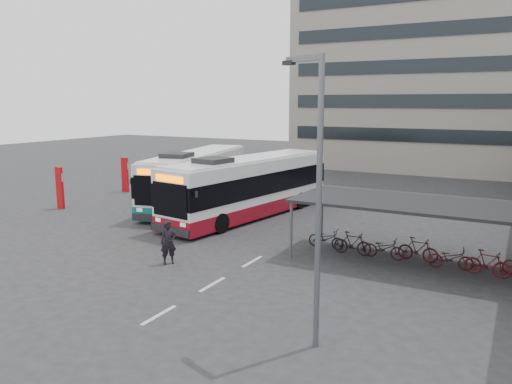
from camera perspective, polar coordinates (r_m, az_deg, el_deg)
The scene contains 10 objects.
ground at distance 22.09m, azimuth -6.16°, elevation -6.95°, with size 120.00×120.00×0.00m, color #28282B.
bike_shelter at distance 21.28m, azimuth 17.98°, elevation -4.28°, with size 10.00×4.00×2.54m.
office_block at distance 54.01m, azimuth 22.70°, elevation 15.84°, with size 30.00×15.00×25.00m, color gray.
road_markings at distance 18.41m, azimuth -5.02°, elevation -10.48°, with size 0.15×7.60×0.01m.
bus_main at distance 28.63m, azimuth -0.76°, elevation 0.56°, with size 4.57×12.63×3.66m.
bus_teal at distance 32.37m, azimuth -6.72°, elevation 1.57°, with size 5.25×12.47×3.60m.
pedestrian at distance 20.62m, azimuth -9.98°, elevation -5.71°, with size 0.65×0.43×1.79m, color black.
lamp_post at distance 12.87m, azimuth 6.89°, elevation 0.66°, with size 1.31×0.56×7.68m.
sign_totem_mid at distance 32.99m, azimuth -21.51°, elevation 0.50°, with size 0.56×0.17×2.60m.
sign_totem_north at distance 37.76m, azimuth -14.75°, elevation 1.98°, with size 0.55×0.27×2.53m.
Camera 1 is at (12.06, -17.34, 6.50)m, focal length 35.00 mm.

